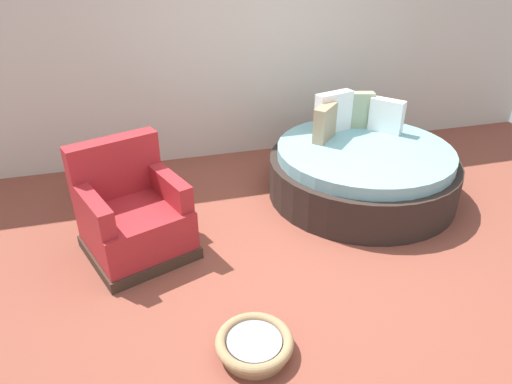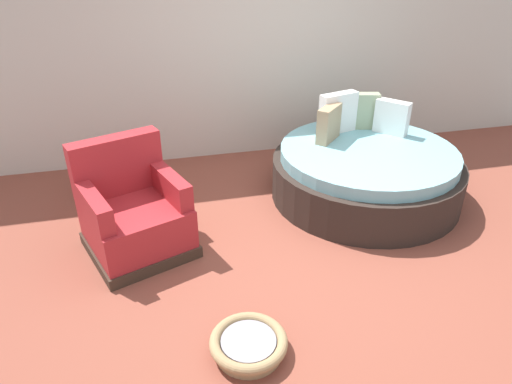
{
  "view_description": "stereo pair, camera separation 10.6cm",
  "coord_description": "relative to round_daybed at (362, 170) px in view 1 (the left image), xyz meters",
  "views": [
    {
      "loc": [
        -1.28,
        -2.97,
        2.38
      ],
      "look_at": [
        -0.4,
        0.21,
        0.55
      ],
      "focal_mm": 32.46,
      "sensor_mm": 36.0,
      "label": 1
    },
    {
      "loc": [
        -1.17,
        -2.99,
        2.38
      ],
      "look_at": [
        -0.4,
        0.21,
        0.55
      ],
      "focal_mm": 32.46,
      "sensor_mm": 36.0,
      "label": 2
    }
  ],
  "objects": [
    {
      "name": "pet_basket",
      "position": [
        -1.63,
        -1.76,
        -0.2
      ],
      "size": [
        0.51,
        0.51,
        0.13
      ],
      "color": "#9E7F56",
      "rests_on": "ground_plane"
    },
    {
      "name": "side_table",
      "position": [
        -2.5,
        0.6,
        0.15
      ],
      "size": [
        0.44,
        0.44,
        0.52
      ],
      "color": "brown",
      "rests_on": "ground_plane"
    },
    {
      "name": "ground_plane",
      "position": [
        -0.91,
        -0.85,
        -0.29
      ],
      "size": [
        8.0,
        8.0,
        0.02
      ],
      "primitive_type": "cube",
      "color": "brown"
    },
    {
      "name": "red_armchair",
      "position": [
        -2.31,
        -0.39,
        0.05
      ],
      "size": [
        1.03,
        1.03,
        0.94
      ],
      "color": "#38281E",
      "rests_on": "ground_plane"
    },
    {
      "name": "back_wall",
      "position": [
        -0.91,
        1.43,
        1.1
      ],
      "size": [
        8.0,
        0.12,
        2.75
      ],
      "primitive_type": "cube",
      "color": "beige",
      "rests_on": "ground_plane"
    },
    {
      "name": "round_daybed",
      "position": [
        0.0,
        0.0,
        0.0
      ],
      "size": [
        1.91,
        1.91,
        0.96
      ],
      "color": "#2D231E",
      "rests_on": "ground_plane"
    }
  ]
}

